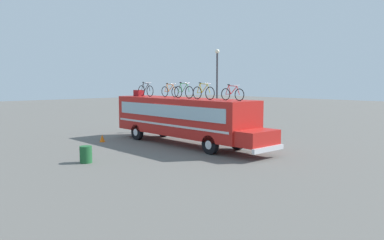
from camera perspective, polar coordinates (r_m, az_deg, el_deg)
ground_plane at (r=23.86m, az=-1.48°, el=-3.54°), size 120.00×120.00×0.00m
bus at (r=23.49m, az=-1.15°, el=0.42°), size 11.78×2.52×2.82m
luggage_bag_1 at (r=26.76m, az=-7.81°, el=3.94°), size 0.62×0.47×0.41m
rooftop_bicycle_1 at (r=26.17m, az=-6.82°, el=4.33°), size 1.71×0.44×0.97m
rooftop_bicycle_2 at (r=25.10m, az=-3.28°, el=4.25°), size 1.72×0.44×0.90m
rooftop_bicycle_3 at (r=23.37m, az=-1.25°, el=4.20°), size 1.75×0.44×0.96m
rooftop_bicycle_4 at (r=21.75m, az=1.68°, el=4.07°), size 1.75×0.44×0.96m
rooftop_bicycle_5 at (r=20.65m, az=5.94°, el=3.85°), size 1.62×0.44×0.86m
trash_bin at (r=19.07m, az=-15.31°, el=-4.90°), size 0.57×0.57×0.80m
traffic_cone at (r=25.27m, az=-13.03°, el=-2.62°), size 0.34×0.34×0.47m
street_lamp at (r=30.07m, az=3.70°, el=5.61°), size 0.34×0.34×6.27m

